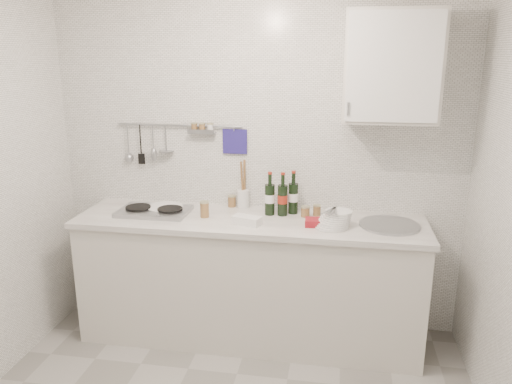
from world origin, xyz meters
TOP-DOWN VIEW (x-y plane):
  - back_wall at (0.00, 1.40)m, footprint 3.00×0.02m
  - counter at (0.01, 1.10)m, footprint 2.44×0.64m
  - wall_rail at (-0.60, 1.37)m, footprint 0.98×0.09m
  - wall_cabinet at (0.90, 1.22)m, footprint 0.60×0.38m
  - plate_stack_hob at (-0.65, 1.17)m, footprint 0.28×0.28m
  - plate_stack_sink at (0.59, 1.02)m, footprint 0.24×0.23m
  - wine_bottles at (0.21, 1.23)m, footprint 0.23×0.13m
  - butter_dish at (0.00, 0.97)m, footprint 0.21×0.15m
  - strawberry_punnet at (0.45, 1.02)m, footprint 0.12×0.12m
  - utensil_crock at (-0.09, 1.35)m, footprint 0.09×0.09m
  - jar_a at (-0.18, 1.35)m, footprint 0.06×0.06m
  - jar_b at (0.46, 1.25)m, footprint 0.06×0.06m
  - jar_c at (0.38, 1.21)m, footprint 0.06×0.06m
  - jar_d at (-0.32, 1.08)m, footprint 0.07×0.07m

SIDE VIEW (x-z plane):
  - counter at x=0.01m, z-range -0.05..0.92m
  - plate_stack_hob at x=-0.65m, z-range 0.92..0.96m
  - strawberry_punnet at x=0.45m, z-range 0.92..0.97m
  - butter_dish at x=0.00m, z-range 0.92..0.98m
  - jar_c at x=0.38m, z-range 0.92..1.00m
  - jar_b at x=0.46m, z-range 0.92..1.00m
  - jar_a at x=-0.18m, z-range 0.92..1.01m
  - plate_stack_sink at x=0.59m, z-range 0.91..1.03m
  - jar_d at x=-0.32m, z-range 0.92..1.04m
  - utensil_crock at x=-0.09m, z-range 0.82..1.19m
  - wine_bottles at x=0.21m, z-range 0.92..1.23m
  - back_wall at x=0.00m, z-range 0.00..2.50m
  - wall_rail at x=-0.60m, z-range 1.26..1.60m
  - wall_cabinet at x=0.90m, z-range 1.60..2.30m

